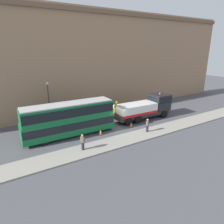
# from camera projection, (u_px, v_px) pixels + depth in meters

# --- Properties ---
(ground_plane) EXTENTS (120.00, 120.00, 0.00)m
(ground_plane) POSITION_uv_depth(u_px,v_px,m) (115.00, 127.00, 27.40)
(ground_plane) COLOR #4C4C51
(near_kerb) EXTENTS (60.00, 2.80, 0.15)m
(near_kerb) POSITION_uv_depth(u_px,v_px,m) (134.00, 137.00, 23.97)
(near_kerb) COLOR gray
(near_kerb) RESTS_ON ground_plane
(building_facade) EXTENTS (60.00, 1.50, 16.00)m
(building_facade) POSITION_uv_depth(u_px,v_px,m) (87.00, 62.00, 31.52)
(building_facade) COLOR #9E7A5B
(building_facade) RESTS_ON ground_plane
(recovery_tow_truck) EXTENTS (10.16, 2.80, 3.67)m
(recovery_tow_truck) POSITION_uv_depth(u_px,v_px,m) (145.00, 107.00, 30.03)
(recovery_tow_truck) COLOR #2D2D2D
(recovery_tow_truck) RESTS_ON ground_plane
(double_decker_bus) EXTENTS (11.09, 2.75, 4.06)m
(double_decker_bus) POSITION_uv_depth(u_px,v_px,m) (69.00, 118.00, 24.00)
(double_decker_bus) COLOR #146B38
(double_decker_bus) RESTS_ON ground_plane
(pedestrian_onlooker) EXTENTS (0.44, 0.48, 1.71)m
(pedestrian_onlooker) POSITION_uv_depth(u_px,v_px,m) (83.00, 142.00, 20.66)
(pedestrian_onlooker) COLOR #232333
(pedestrian_onlooker) RESTS_ON near_kerb
(pedestrian_bystander) EXTENTS (0.48, 0.42, 1.71)m
(pedestrian_bystander) POSITION_uv_depth(u_px,v_px,m) (147.00, 125.00, 25.13)
(pedestrian_bystander) COLOR #232333
(pedestrian_bystander) RESTS_ON near_kerb
(traffic_cone_near_bus) EXTENTS (0.36, 0.36, 0.72)m
(traffic_cone_near_bus) POSITION_uv_depth(u_px,v_px,m) (101.00, 132.00, 24.70)
(traffic_cone_near_bus) COLOR orange
(traffic_cone_near_bus) RESTS_ON ground_plane
(traffic_cone_midway) EXTENTS (0.36, 0.36, 0.72)m
(traffic_cone_midway) POSITION_uv_depth(u_px,v_px,m) (131.00, 125.00, 27.07)
(traffic_cone_midway) COLOR orange
(traffic_cone_midway) RESTS_ON ground_plane
(street_lamp) EXTENTS (0.36, 0.36, 5.83)m
(street_lamp) POSITION_uv_depth(u_px,v_px,m) (49.00, 99.00, 27.65)
(street_lamp) COLOR #38383D
(street_lamp) RESTS_ON ground_plane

